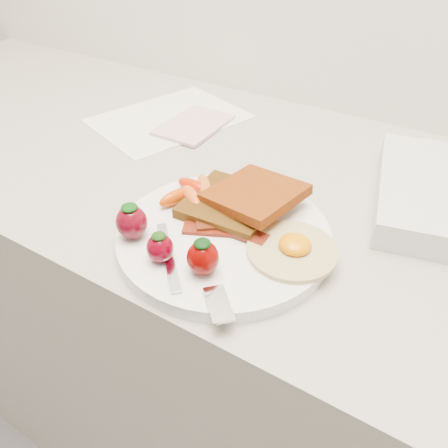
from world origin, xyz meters
The scene contains 11 objects.
counter centered at (0.00, 1.70, 0.45)m, with size 2.00×0.60×0.90m, color gray.
plate centered at (0.02, 1.54, 0.91)m, with size 0.27×0.27×0.02m, color white.
toast_lower centered at (0.01, 1.59, 0.93)m, with size 0.11×0.11×0.01m, color black.
toast_upper centered at (0.03, 1.61, 0.94)m, with size 0.11×0.11×0.01m, color #481705.
fried_egg centered at (0.12, 1.55, 0.92)m, with size 0.13×0.13×0.02m.
bacon_strips centered at (0.03, 1.54, 0.92)m, with size 0.11×0.09×0.01m.
baby_carrots centered at (-0.05, 1.58, 0.93)m, with size 0.07×0.10×0.02m.
strawberries centered at (-0.01, 1.47, 0.94)m, with size 0.15×0.05×0.05m.
fork centered at (0.04, 1.45, 0.92)m, with size 0.16×0.10×0.00m.
paper_sheet centered at (-0.26, 1.80, 0.90)m, with size 0.21×0.27×0.00m, color white.
notepad centered at (-0.20, 1.79, 0.91)m, with size 0.10×0.14×0.01m, color #D7A6AE.
Camera 1 is at (0.25, 1.18, 1.26)m, focal length 35.00 mm.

